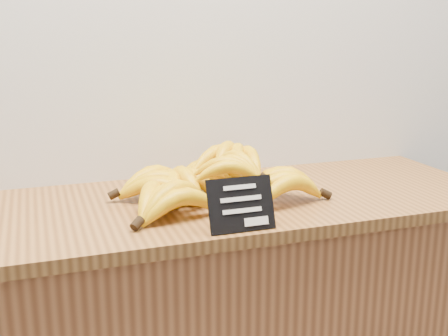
# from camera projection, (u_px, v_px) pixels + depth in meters

# --- Properties ---
(counter_top) EXTENTS (1.45, 0.54, 0.03)m
(counter_top) POSITION_uv_depth(u_px,v_px,m) (218.00, 203.00, 1.42)
(counter_top) COLOR brown
(counter_top) RESTS_ON counter
(chalkboard_sign) EXTENTS (0.15, 0.04, 0.11)m
(chalkboard_sign) POSITION_uv_depth(u_px,v_px,m) (241.00, 205.00, 1.19)
(chalkboard_sign) COLOR black
(chalkboard_sign) RESTS_ON counter_top
(banana_pile) EXTENTS (0.54, 0.45, 0.12)m
(banana_pile) POSITION_uv_depth(u_px,v_px,m) (210.00, 180.00, 1.41)
(banana_pile) COLOR #EAB909
(banana_pile) RESTS_ON counter_top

